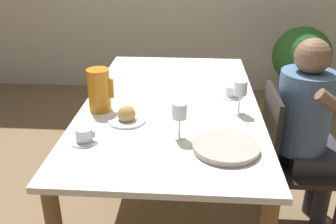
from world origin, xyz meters
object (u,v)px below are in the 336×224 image
object	(u,v)px
red_pitcher	(99,90)
teacup_across	(232,92)
bread_plate	(127,116)
person_seated	(308,123)
chair_person_side	(289,159)
wine_glass_water	(240,89)
serving_tray	(226,147)
wine_glass_juice	(179,113)
potted_plant	(301,59)
teacup_near_person	(84,136)

from	to	relation	value
red_pitcher	teacup_across	world-z (taller)	red_pitcher
teacup_across	bread_plate	bearing A→B (deg)	-146.72
person_seated	chair_person_side	bearing A→B (deg)	-67.16
wine_glass_water	bread_plate	world-z (taller)	wine_glass_water
teacup_across	bread_plate	distance (m)	0.69
serving_tray	wine_glass_juice	bearing A→B (deg)	154.78
person_seated	potted_plant	bearing A→B (deg)	166.76
teacup_across	potted_plant	xyz separation A→B (m)	(0.80, 1.43, -0.21)
chair_person_side	person_seated	size ratio (longest dim) A/B	0.75
chair_person_side	red_pitcher	world-z (taller)	red_pitcher
person_seated	teacup_across	size ratio (longest dim) A/B	8.67
potted_plant	wine_glass_juice	bearing A→B (deg)	-119.00
wine_glass_water	potted_plant	distance (m)	1.87
teacup_near_person	teacup_across	distance (m)	0.96
red_pitcher	serving_tray	world-z (taller)	red_pitcher
red_pitcher	serving_tray	bearing A→B (deg)	-30.71
red_pitcher	potted_plant	world-z (taller)	red_pitcher
teacup_near_person	teacup_across	xyz separation A→B (m)	(0.74, 0.61, 0.00)
serving_tray	bread_plate	bearing A→B (deg)	152.30
serving_tray	bread_plate	size ratio (longest dim) A/B	1.54
wine_glass_water	teacup_across	distance (m)	0.25
serving_tray	bread_plate	world-z (taller)	bread_plate
person_seated	potted_plant	distance (m)	1.68
chair_person_side	wine_glass_water	distance (m)	0.52
chair_person_side	teacup_near_person	bearing A→B (deg)	-70.37
wine_glass_water	potted_plant	bearing A→B (deg)	64.89
chair_person_side	potted_plant	distance (m)	1.73
person_seated	serving_tray	world-z (taller)	person_seated
wine_glass_juice	teacup_across	distance (m)	0.63
teacup_across	wine_glass_water	bearing A→B (deg)	-86.02
wine_glass_juice	bread_plate	bearing A→B (deg)	150.47
wine_glass_juice	serving_tray	size ratio (longest dim) A/B	0.59
chair_person_side	red_pitcher	bearing A→B (deg)	-89.20
person_seated	wine_glass_juice	distance (m)	0.82
teacup_across	bread_plate	size ratio (longest dim) A/B	0.68
red_pitcher	bread_plate	size ratio (longest dim) A/B	1.20
teacup_across	potted_plant	world-z (taller)	potted_plant
wine_glass_water	serving_tray	bearing A→B (deg)	-103.50
wine_glass_water	wine_glass_juice	distance (m)	0.44
person_seated	wine_glass_juice	size ratio (longest dim) A/B	6.43
wine_glass_water	potted_plant	size ratio (longest dim) A/B	0.21
wine_glass_water	wine_glass_juice	world-z (taller)	wine_glass_water
bread_plate	teacup_across	bearing A→B (deg)	33.28
potted_plant	serving_tray	bearing A→B (deg)	-112.94
wine_glass_water	potted_plant	world-z (taller)	wine_glass_water
red_pitcher	serving_tray	xyz separation A→B (m)	(0.67, -0.40, -0.11)
chair_person_side	wine_glass_water	bearing A→B (deg)	-89.83
teacup_across	serving_tray	size ratio (longest dim) A/B	0.44
teacup_across	potted_plant	distance (m)	1.65
red_pitcher	wine_glass_juice	world-z (taller)	red_pitcher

